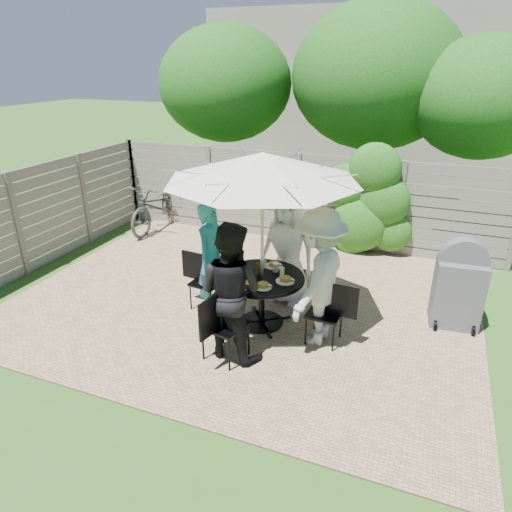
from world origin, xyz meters
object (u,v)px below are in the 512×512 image
at_px(person_back, 288,248).
at_px(bicycle, 159,206).
at_px(plate_back, 274,265).
at_px(plate_right, 285,280).
at_px(glass_back, 264,263).
at_px(coffee_cup, 276,268).
at_px(chair_back, 290,282).
at_px(bbq_grill, 458,287).
at_px(plate_left, 240,269).
at_px(plate_extra, 263,286).
at_px(person_front, 230,292).
at_px(glass_left, 242,270).
at_px(glass_right, 282,272).
at_px(chair_right, 325,325).
at_px(syrup_jug, 260,268).
at_px(patio_table, 262,291).
at_px(plate_front, 249,285).
at_px(person_right, 318,278).
at_px(chair_front, 225,339).
at_px(umbrella, 263,167).
at_px(person_left, 212,259).
at_px(chair_left, 206,292).

distance_m(person_back, bicycle, 4.27).
height_order(plate_back, plate_right, same).
height_order(plate_right, glass_back, glass_back).
distance_m(coffee_cup, bicycle, 4.62).
bearing_deg(chair_back, bbq_grill, 93.75).
bearing_deg(plate_left, plate_extra, -36.71).
distance_m(person_front, glass_left, 0.77).
bearing_deg(coffee_cup, person_back, 91.66).
relative_size(glass_back, glass_right, 1.00).
bearing_deg(chair_right, glass_left, 0.69).
bearing_deg(syrup_jug, glass_right, 2.09).
distance_m(patio_table, person_front, 0.91).
bearing_deg(chair_right, bicycle, -30.55).
distance_m(plate_front, plate_right, 0.51).
bearing_deg(person_right, chair_front, -40.70).
relative_size(umbrella, plate_back, 11.07).
height_order(person_left, person_right, person_right).
distance_m(chair_front, glass_right, 1.23).
bearing_deg(glass_left, glass_back, 59.35).
height_order(chair_front, plate_extra, chair_front).
distance_m(plate_right, glass_right, 0.15).
xyz_separation_m(plate_right, bicycle, (-3.94, 2.98, -0.27)).
bearing_deg(chair_right, syrup_jug, -6.99).
relative_size(plate_extra, coffee_cup, 2.00).
relative_size(chair_left, glass_back, 6.33).
distance_m(umbrella, glass_right, 1.49).
relative_size(chair_front, plate_back, 3.84).
relative_size(chair_front, bicycle, 0.50).
height_order(patio_table, plate_extra, plate_extra).
bearing_deg(plate_back, plate_right, -52.65).
height_order(person_left, coffee_cup, person_left).
bearing_deg(plate_back, plate_left, -142.65).
distance_m(umbrella, glass_back, 1.49).
height_order(plate_back, glass_right, glass_right).
xyz_separation_m(glass_back, glass_right, (0.34, -0.20, 0.00)).
relative_size(chair_back, chair_front, 0.84).
height_order(chair_left, plate_left, chair_left).
relative_size(chair_back, chair_left, 0.95).
xyz_separation_m(person_left, bbq_grill, (3.40, 0.90, -0.24)).
distance_m(umbrella, chair_right, 2.25).
bearing_deg(glass_right, umbrella, -165.65).
bearing_deg(chair_front, plate_left, 25.31).
height_order(person_right, plate_extra, person_right).
bearing_deg(glass_left, plate_back, 53.17).
distance_m(person_right, bbq_grill, 2.11).
distance_m(chair_front, person_front, 0.62).
distance_m(plate_back, plate_front, 0.72).
bearing_deg(person_right, plate_front, -66.55).
xyz_separation_m(person_left, plate_left, (0.47, -0.06, -0.05)).
relative_size(chair_back, chair_right, 0.94).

